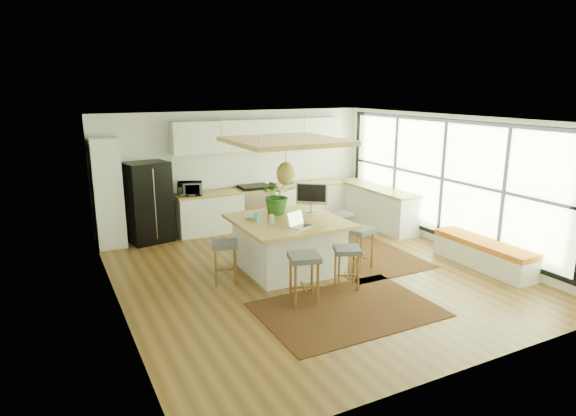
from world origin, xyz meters
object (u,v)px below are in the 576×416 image
stool_right_front (359,250)px  microwave (190,187)px  stool_near_right (347,267)px  laptop (301,220)px  fridge (148,199)px  island_plant (277,198)px  island (288,244)px  stool_near_left (304,280)px  monitor (312,198)px  stool_left_side (225,262)px  stool_right_back (341,234)px

stool_right_front → microwave: size_ratio=1.46×
stool_near_right → laptop: (-0.48, 0.68, 0.70)m
fridge → island_plant: (1.89, -2.34, 0.29)m
island → stool_near_left: size_ratio=2.42×
laptop → microwave: size_ratio=0.72×
stool_near_left → monitor: monitor is taller
island → laptop: laptop is taller
fridge → stool_left_side: size_ratio=2.39×
stool_near_right → stool_right_front: 0.95m
fridge → laptop: (1.86, -3.32, 0.12)m
laptop → island_plant: 1.00m
stool_right_front → stool_right_back: (0.22, 0.94, 0.00)m
fridge → stool_left_side: fridge is taller
island → laptop: size_ratio=4.87×
stool_right_back → microwave: microwave is taller
stool_left_side → island_plant: bearing=23.8°
island → island_plant: size_ratio=2.49×
island → monitor: (0.65, 0.29, 0.72)m
fridge → monitor: fridge is taller
microwave → laptop: bearing=-56.8°
stool_near_right → stool_left_side: stool_left_side is taller
stool_left_side → island_plant: 1.61m
microwave → island_plant: size_ratio=0.71×
stool_left_side → laptop: size_ratio=1.89×
stool_near_left → stool_left_side: bearing=122.6°
stool_near_right → laptop: size_ratio=1.83×
fridge → stool_right_back: (3.26, -2.42, -0.57)m
stool_near_left → stool_right_front: stool_right_front is taller
stool_right_back → stool_left_side: 2.65m
island_plant → microwave: bearing=113.0°
fridge → island: fridge is taller
island → stool_left_side: size_ratio=2.58×
fridge → stool_near_right: (2.34, -4.01, -0.57)m
island → laptop: bearing=-92.9°
stool_right_back → monitor: size_ratio=1.30×
laptop → monitor: monitor is taller
island → fridge: bearing=124.0°
stool_left_side → microwave: (0.26, 2.88, 0.75)m
stool_near_right → laptop: laptop is taller
stool_left_side → microwave: size_ratio=1.37×
stool_near_left → stool_left_side: (-0.81, 1.27, 0.00)m
fridge → stool_right_front: (3.04, -3.36, -0.57)m
island → stool_near_left: island is taller
monitor → microwave: bearing=162.0°
fridge → stool_near_right: fridge is taller
island → stool_right_back: 1.43m
stool_near_left → fridge: bearing=109.4°
stool_near_right → stool_right_back: stool_right_back is taller
stool_right_front → island_plant: (-1.14, 1.02, 0.86)m
laptop → island_plant: (0.04, 0.98, 0.17)m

